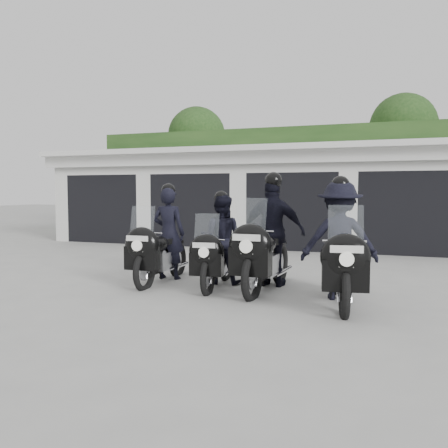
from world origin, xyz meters
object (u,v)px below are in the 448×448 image
(police_bike_a, at_px, (162,242))
(police_bike_c, at_px, (270,238))
(police_bike_d, at_px, (340,247))
(police_bike_b, at_px, (219,244))

(police_bike_a, bearing_deg, police_bike_c, 0.35)
(police_bike_a, xyz_separation_m, police_bike_d, (3.29, -0.52, 0.09))
(police_bike_b, relative_size, police_bike_d, 0.89)
(police_bike_a, height_order, police_bike_b, police_bike_a)
(police_bike_a, bearing_deg, police_bike_d, -11.16)
(police_bike_a, distance_m, police_bike_d, 3.33)
(police_bike_b, xyz_separation_m, police_bike_c, (0.92, 0.07, 0.15))
(police_bike_a, distance_m, police_bike_c, 2.04)
(police_bike_b, distance_m, police_bike_c, 0.93)
(police_bike_a, xyz_separation_m, police_bike_c, (2.03, 0.09, 0.13))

